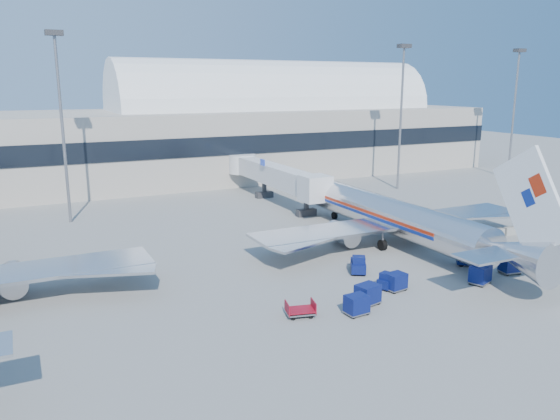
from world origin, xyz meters
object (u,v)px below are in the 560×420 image
mast_west (60,100)px  tug_left (358,265)px  airliner_main (398,218)px  cart_solo_near (480,274)px  jetbridge_near (270,174)px  barrier_far (514,230)px  barrier_mid (493,234)px  tug_right (469,259)px  mast_far_east (516,95)px  cart_solo_far (510,264)px  cart_train_a (396,281)px  cart_open_red (301,311)px  mast_east (402,96)px  tug_lead (389,280)px  barrier_near (471,237)px  cart_train_c (357,304)px  cart_train_b (368,294)px

mast_west → tug_left: bearing=-55.5°
airliner_main → cart_solo_near: size_ratio=16.93×
jetbridge_near → barrier_far: 33.63m
barrier_mid → tug_right: size_ratio=1.19×
mast_far_east → barrier_far: 43.75m
cart_solo_far → cart_train_a: bearing=-175.6°
jetbridge_near → barrier_mid: 32.09m
cart_open_red → barrier_far: bearing=29.3°
tug_right → mast_east: bearing=99.5°
cart_solo_far → cart_open_red: (-21.29, 0.03, -0.42)m
mast_far_east → cart_train_a: size_ratio=12.29×
barrier_far → cart_train_a: size_ratio=1.63×
tug_lead → cart_solo_near: size_ratio=1.11×
barrier_near → tug_left: 16.96m
cart_train_c → jetbridge_near: bearing=69.2°
barrier_far → cart_train_c: size_ratio=1.67×
mast_west → tug_right: size_ratio=8.95×
tug_right → cart_train_a: tug_right is taller
barrier_far → jetbridge_near: bearing=120.5°
cart_train_b → tug_left: bearing=48.4°
airliner_main → cart_solo_far: size_ratio=19.13×
cart_train_a → jetbridge_near: bearing=72.1°
mast_far_east → tug_right: 56.82m
cart_train_b → cart_open_red: bearing=163.4°
barrier_far → tug_lead: tug_lead is taller
jetbridge_near → cart_solo_far: jetbridge_near is taller
mast_east → cart_train_a: bearing=-128.2°
airliner_main → mast_east: 34.51m
barrier_near → cart_solo_near: (-9.00, -10.03, 0.41)m
barrier_far → tug_left: bearing=-172.4°
barrier_near → tug_lead: (-16.53, -7.40, 0.21)m
barrier_far → cart_solo_near: size_ratio=1.36×
tug_right → cart_train_c: size_ratio=1.41×
mast_east → cart_solo_near: size_ratio=10.27×
airliner_main → tug_right: size_ratio=14.76×
airliner_main → barrier_mid: size_ratio=12.42×
mast_west → cart_solo_far: 51.97m
mast_west → tug_right: (31.71, -33.99, -14.11)m
mast_far_east → cart_open_red: (-62.82, -37.19, -14.39)m
barrier_far → tug_lead: bearing=-162.3°
barrier_mid → cart_open_red: 30.53m
cart_train_b → cart_solo_near: size_ratio=0.96×
barrier_mid → cart_solo_near: size_ratio=1.36×
cart_train_a → barrier_far: bearing=10.7°
mast_west → barrier_far: mast_west is taller
mast_far_east → barrier_far: (-30.40, -28.00, -14.34)m
airliner_main → tug_lead: bearing=-130.7°
airliner_main → barrier_far: size_ratio=12.42×
mast_west → cart_train_b: bearing=-64.6°
jetbridge_near → cart_train_b: bearing=-104.3°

